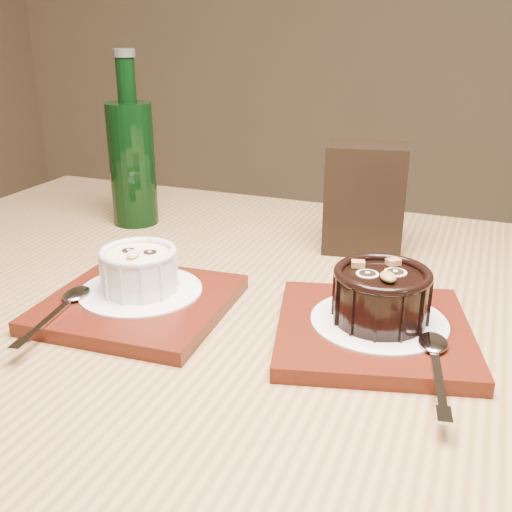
{
  "coord_description": "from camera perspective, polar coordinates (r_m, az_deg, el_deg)",
  "views": [
    {
      "loc": [
        -0.03,
        -0.26,
        1.03
      ],
      "look_at": [
        -0.18,
        0.27,
        0.81
      ],
      "focal_mm": 42.0,
      "sensor_mm": 36.0,
      "label": 1
    }
  ],
  "objects": [
    {
      "name": "spoon_right",
      "position": [
        0.52,
        16.8,
        -9.72
      ],
      "size": [
        0.04,
        0.14,
        0.01
      ],
      "primitive_type": null,
      "rotation": [
        0.0,
        0.0,
        0.08
      ],
      "color": "silver",
      "rests_on": "tray_right"
    },
    {
      "name": "doily_right",
      "position": [
        0.59,
        11.63,
        -6.06
      ],
      "size": [
        0.13,
        0.13,
        0.0
      ],
      "primitive_type": "cylinder",
      "color": "silver",
      "rests_on": "tray_right"
    },
    {
      "name": "green_bottle",
      "position": [
        0.9,
        -11.73,
        9.02
      ],
      "size": [
        0.07,
        0.07,
        0.25
      ],
      "color": "black",
      "rests_on": "table"
    },
    {
      "name": "spoon_left",
      "position": [
        0.62,
        -18.22,
        -4.75
      ],
      "size": [
        0.04,
        0.14,
        0.01
      ],
      "primitive_type": null,
      "rotation": [
        0.0,
        0.0,
        0.07
      ],
      "color": "silver",
      "rests_on": "tray_left"
    },
    {
      "name": "table",
      "position": [
        0.67,
        3.1,
        -12.14
      ],
      "size": [
        1.27,
        0.92,
        0.75
      ],
      "rotation": [
        0.0,
        0.0,
        -0.1
      ],
      "color": "olive",
      "rests_on": "ground"
    },
    {
      "name": "tray_right",
      "position": [
        0.58,
        11.08,
        -7.01
      ],
      "size": [
        0.21,
        0.21,
        0.01
      ],
      "primitive_type": "cube",
      "rotation": [
        0.0,
        0.0,
        0.16
      ],
      "color": "#4C170C",
      "rests_on": "table"
    },
    {
      "name": "condiment_stand",
      "position": [
        0.78,
        10.29,
        5.33
      ],
      "size": [
        0.1,
        0.07,
        0.14
      ],
      "primitive_type": "cube",
      "rotation": [
        0.0,
        0.0,
        0.07
      ],
      "color": "black",
      "rests_on": "table"
    },
    {
      "name": "tray_left",
      "position": [
        0.64,
        -11.09,
        -4.46
      ],
      "size": [
        0.19,
        0.19,
        0.01
      ],
      "primitive_type": "cube",
      "rotation": [
        0.0,
        0.0,
        -0.04
      ],
      "color": "#4C170C",
      "rests_on": "table"
    },
    {
      "name": "ramekin_white",
      "position": [
        0.64,
        -11.08,
        -1.1
      ],
      "size": [
        0.08,
        0.08,
        0.05
      ],
      "rotation": [
        0.0,
        0.0,
        0.05
      ],
      "color": "silver",
      "rests_on": "doily_left"
    },
    {
      "name": "ramekin_dark",
      "position": [
        0.57,
        11.85,
        -3.46
      ],
      "size": [
        0.09,
        0.09,
        0.05
      ],
      "rotation": [
        0.0,
        0.0,
        0.41
      ],
      "color": "black",
      "rests_on": "doily_right"
    },
    {
      "name": "doily_left",
      "position": [
        0.65,
        -10.92,
        -3.23
      ],
      "size": [
        0.13,
        0.13,
        0.0
      ],
      "primitive_type": "cylinder",
      "color": "silver",
      "rests_on": "tray_left"
    }
  ]
}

